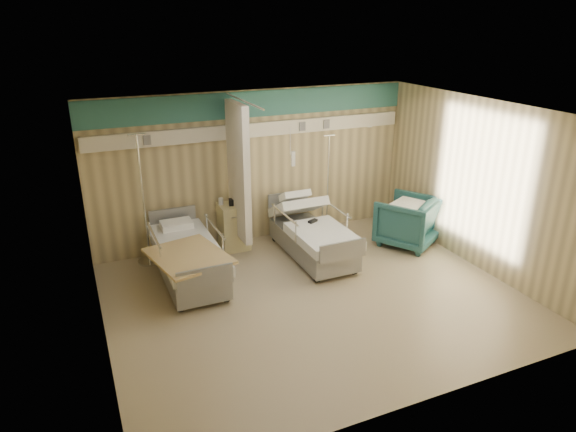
{
  "coord_description": "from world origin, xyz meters",
  "views": [
    {
      "loc": [
        -3.09,
        -6.08,
        3.98
      ],
      "look_at": [
        -0.17,
        0.6,
        1.14
      ],
      "focal_mm": 32.0,
      "sensor_mm": 36.0,
      "label": 1
    }
  ],
  "objects_px": {
    "bed_right": "(312,240)",
    "visitor_armchair": "(407,221)",
    "iv_stand_right": "(327,211)",
    "bedside_cabinet": "(234,226)",
    "iv_stand_left": "(147,237)",
    "bed_left": "(189,263)"
  },
  "relations": [
    {
      "from": "bed_right",
      "to": "visitor_armchair",
      "type": "height_order",
      "value": "visitor_armchair"
    },
    {
      "from": "bed_right",
      "to": "visitor_armchair",
      "type": "bearing_deg",
      "value": -6.51
    },
    {
      "from": "bed_right",
      "to": "iv_stand_right",
      "type": "distance_m",
      "value": 1.27
    },
    {
      "from": "visitor_armchair",
      "to": "bed_right",
      "type": "bearing_deg",
      "value": -38.24
    },
    {
      "from": "bedside_cabinet",
      "to": "iv_stand_left",
      "type": "xyz_separation_m",
      "value": [
        -1.53,
        0.04,
        0.04
      ]
    },
    {
      "from": "iv_stand_left",
      "to": "iv_stand_right",
      "type": "bearing_deg",
      "value": 0.68
    },
    {
      "from": "bedside_cabinet",
      "to": "bed_left",
      "type": "bearing_deg",
      "value": -139.4
    },
    {
      "from": "bedside_cabinet",
      "to": "visitor_armchair",
      "type": "bearing_deg",
      "value": -20.32
    },
    {
      "from": "bed_right",
      "to": "visitor_armchair",
      "type": "relative_size",
      "value": 2.16
    },
    {
      "from": "bed_right",
      "to": "bedside_cabinet",
      "type": "height_order",
      "value": "bedside_cabinet"
    },
    {
      "from": "visitor_armchair",
      "to": "iv_stand_left",
      "type": "xyz_separation_m",
      "value": [
        -4.53,
        1.15,
        0.01
      ]
    },
    {
      "from": "iv_stand_left",
      "to": "bed_left",
      "type": "bearing_deg",
      "value": -62.91
    },
    {
      "from": "iv_stand_right",
      "to": "iv_stand_left",
      "type": "height_order",
      "value": "iv_stand_left"
    },
    {
      "from": "bed_right",
      "to": "bed_left",
      "type": "bearing_deg",
      "value": 180.0
    },
    {
      "from": "visitor_armchair",
      "to": "iv_stand_right",
      "type": "relative_size",
      "value": 0.52
    },
    {
      "from": "bedside_cabinet",
      "to": "iv_stand_left",
      "type": "relative_size",
      "value": 0.38
    },
    {
      "from": "visitor_armchair",
      "to": "iv_stand_left",
      "type": "distance_m",
      "value": 4.67
    },
    {
      "from": "iv_stand_right",
      "to": "iv_stand_left",
      "type": "relative_size",
      "value": 0.85
    },
    {
      "from": "bed_right",
      "to": "iv_stand_right",
      "type": "height_order",
      "value": "iv_stand_right"
    },
    {
      "from": "bed_right",
      "to": "bedside_cabinet",
      "type": "distance_m",
      "value": 1.46
    },
    {
      "from": "bed_right",
      "to": "iv_stand_left",
      "type": "bearing_deg",
      "value": 160.7
    },
    {
      "from": "bedside_cabinet",
      "to": "visitor_armchair",
      "type": "relative_size",
      "value": 0.85
    }
  ]
}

